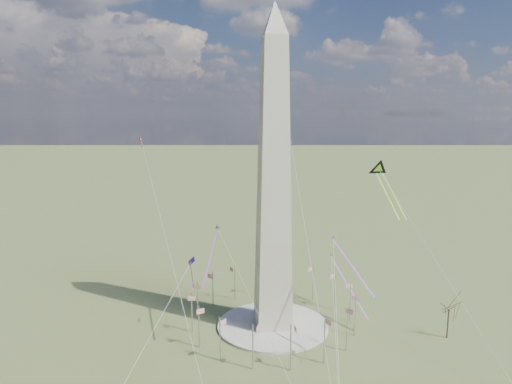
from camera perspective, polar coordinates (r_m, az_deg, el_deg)
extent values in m
plane|color=#575F2F|center=(155.02, 2.11, -16.43)|extent=(2000.00, 2000.00, 0.00)
cylinder|color=#BBB6AB|center=(154.84, 2.11, -16.30)|extent=(36.00, 36.00, 0.80)
pyramid|color=#BAB1A3|center=(141.77, 2.37, 20.89)|extent=(9.90, 9.90, 10.00)
cylinder|color=#B5B6BC|center=(158.74, 11.65, -13.40)|extent=(0.36, 0.36, 13.00)
cube|color=#AF1F17|center=(157.88, 11.56, -11.46)|extent=(2.40, 0.08, 1.50)
cylinder|color=#B5B6BC|center=(166.78, 9.81, -12.18)|extent=(0.36, 0.36, 13.00)
cube|color=#AF1F17|center=(165.81, 9.57, -10.34)|extent=(2.25, 0.99, 1.50)
cylinder|color=#B5B6BC|center=(172.72, 7.11, -11.32)|extent=(0.36, 0.36, 13.00)
cube|color=#AF1F17|center=(171.49, 6.77, -9.58)|extent=(1.75, 1.75, 1.50)
cylinder|color=#B5B6BC|center=(175.90, 3.92, -10.87)|extent=(0.36, 0.36, 13.00)
cube|color=#AF1F17|center=(174.32, 3.51, -9.21)|extent=(0.99, 2.25, 1.50)
cylinder|color=#B5B6BC|center=(175.98, 0.55, -10.83)|extent=(0.36, 0.36, 13.00)
cube|color=#AF1F17|center=(174.00, 0.13, -9.22)|extent=(0.08, 2.40, 1.50)
cylinder|color=#B5B6BC|center=(172.96, -2.66, -11.22)|extent=(0.36, 0.36, 13.00)
cube|color=#AF1F17|center=(170.56, -3.07, -9.64)|extent=(0.99, 2.25, 1.50)
cylinder|color=#B5B6BC|center=(167.15, -5.41, -12.02)|extent=(0.36, 0.36, 13.00)
cube|color=#AF1F17|center=(164.36, -5.74, -10.43)|extent=(1.75, 1.75, 1.50)
cylinder|color=#B5B6BC|center=(159.20, -7.32, -13.21)|extent=(0.36, 0.36, 13.00)
cube|color=#AF1F17|center=(156.09, -7.54, -11.59)|extent=(2.25, 0.99, 1.50)
cylinder|color=#B5B6BC|center=(150.07, -8.02, -14.70)|extent=(0.36, 0.36, 13.00)
cube|color=#AF1F17|center=(146.77, -8.06, -13.03)|extent=(2.40, 0.08, 1.50)
cylinder|color=#B5B6BC|center=(141.08, -7.15, -16.35)|extent=(0.36, 0.36, 13.00)
cube|color=#AF1F17|center=(137.75, -6.97, -14.58)|extent=(2.25, 0.99, 1.50)
cylinder|color=#B5B6BC|center=(133.75, -4.52, -17.85)|extent=(0.36, 0.36, 13.00)
cube|color=#AF1F17|center=(130.60, -4.10, -15.95)|extent=(1.75, 1.75, 1.50)
cylinder|color=#B5B6BC|center=(129.54, -0.40, -18.79)|extent=(0.36, 0.36, 13.00)
cube|color=#AF1F17|center=(126.81, 0.19, -16.75)|extent=(0.99, 2.25, 1.50)
cylinder|color=#B5B6BC|center=(129.43, 4.34, -18.85)|extent=(0.36, 0.36, 13.00)
cube|color=#AF1F17|center=(127.25, 4.97, -16.69)|extent=(0.08, 2.40, 1.50)
cylinder|color=#B5B6BC|center=(133.43, 8.53, -18.00)|extent=(0.36, 0.36, 13.00)
cube|color=#AF1F17|center=(131.82, 9.04, -15.80)|extent=(0.99, 2.25, 1.50)
cylinder|color=#B5B6BC|center=(140.64, 11.27, -16.56)|extent=(0.36, 0.36, 13.00)
cube|color=#AF1F17|center=(139.47, 11.58, -14.40)|extent=(1.75, 1.75, 1.50)
cylinder|color=#B5B6BC|center=(149.58, 12.26, -14.92)|extent=(0.36, 0.36, 13.00)
cube|color=#AF1F17|center=(148.67, 12.35, -12.86)|extent=(2.25, 0.99, 1.50)
cylinder|color=#493D2C|center=(157.59, 22.86, -14.90)|extent=(0.44, 0.44, 9.35)
cube|color=#FFF20D|center=(161.28, 16.86, -0.39)|extent=(1.11, 18.50, 12.97)
cube|color=#FFF20D|center=(160.22, 16.11, -0.42)|extent=(1.11, 18.50, 12.97)
cube|color=navy|center=(142.39, -8.06, -8.57)|extent=(2.04, 3.00, 2.71)
cube|color=red|center=(143.85, -8.02, -10.26)|extent=(1.09, 3.41, 9.37)
cube|color=red|center=(132.21, 12.04, -9.20)|extent=(6.48, 16.91, 11.11)
cube|color=red|center=(138.81, -5.74, -8.23)|extent=(5.89, 18.52, 11.97)
cube|color=red|center=(157.97, 11.57, -11.61)|extent=(5.96, 21.04, 13.51)
cube|color=red|center=(173.28, -14.21, 6.52)|extent=(1.50, 2.17, 1.66)
cube|color=red|center=(173.38, -14.19, 5.92)|extent=(1.12, 1.25, 3.81)
cube|color=silver|center=(184.57, 3.08, 13.90)|extent=(1.11, 1.70, 1.52)
cube|color=silver|center=(184.45, 3.08, 13.38)|extent=(0.59, 1.33, 3.48)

